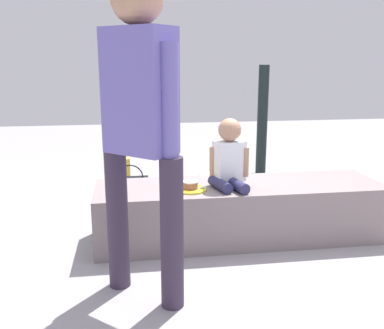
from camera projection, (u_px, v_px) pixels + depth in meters
ground_plane at (238, 237)px, 3.22m from camera, size 12.00×12.00×0.00m
concrete_ledge at (239, 211)px, 3.18m from camera, size 2.08×0.57×0.41m
child_seated at (229, 157)px, 3.03m from camera, size 0.29×0.34×0.48m
adult_standing at (140, 112)px, 2.19m from camera, size 0.41×0.39×1.71m
cake_plate at (191, 187)px, 2.98m from camera, size 0.22×0.22×0.07m
gift_bag at (119, 174)px, 4.36m from camera, size 0.23×0.12×0.37m
railing_post at (262, 138)px, 4.62m from camera, size 0.36×0.36×1.24m
water_bottle_near_gift at (235, 181)px, 4.35m from camera, size 0.07×0.07×0.21m
party_cup_red at (210, 201)px, 3.88m from camera, size 0.08×0.08×0.10m
cake_box_white at (212, 180)px, 4.52m from camera, size 0.28×0.32×0.12m
handbag_black_leather at (130, 189)px, 4.02m from camera, size 0.34×0.12×0.35m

